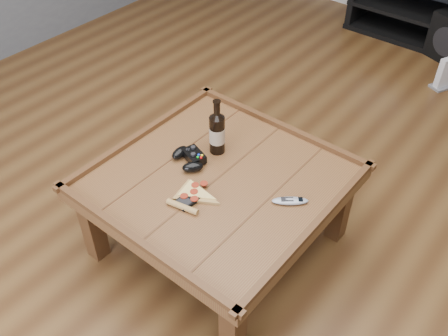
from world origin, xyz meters
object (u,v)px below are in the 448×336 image
Objects in this scene: game_console at (447,74)px; media_console at (440,14)px; game_controller at (190,158)px; beer_bottle at (217,132)px; remote_control at (290,201)px; smartphone at (189,199)px; coffee_table at (218,187)px; pizza_slice at (192,195)px.

media_console is at bearing 143.27° from game_console.
game_controller is at bearing -78.17° from game_console.
beer_bottle is 1.88× the size of remote_control.
smartphone is (0.12, -0.33, -0.10)m from beer_bottle.
smartphone is 2.39m from game_console.
remote_control reaches higher than smartphone.
beer_bottle is 0.17m from game_controller.
coffee_table is 5.33× the size of game_controller.
beer_bottle is at bearing 131.00° from coffee_table.
game_controller is at bearing -120.95° from remote_control.
media_console is 10.62× the size of smartphone.
pizza_slice is at bearing -73.46° from game_console.
coffee_table is at bearing -73.83° from game_console.
media_console is at bearing 147.86° from remote_control.
coffee_table is 6.87× the size of remote_control.
game_controller is 0.68× the size of pizza_slice.
game_controller is (-0.17, -2.75, 0.23)m from media_console.
beer_bottle is 1.20× the size of game_console.
remote_control is (0.33, 0.07, 0.07)m from coffee_table.
smartphone is (0.00, -0.02, -0.00)m from pizza_slice.
coffee_table is 0.26m from beer_bottle.
coffee_table is at bearing 75.26° from pizza_slice.
beer_bottle is 0.99× the size of pizza_slice.
coffee_table is at bearing -117.11° from remote_control.
smartphone reaches higher than game_console.
media_console is 4.98× the size of beer_bottle.
media_console is at bearing 87.28° from beer_bottle.
remote_control is (0.33, -2.68, 0.22)m from media_console.
game_console is (0.33, -0.60, -0.14)m from media_console.
smartphone is at bearing -73.26° from game_console.
coffee_table is 2.19m from game_console.
smartphone is 0.88× the size of remote_control.
game_controller is 1.47× the size of smartphone.
game_console is at bearing 70.25° from pizza_slice.
coffee_table is 0.18m from pizza_slice.
smartphone is (0.16, -0.18, -0.02)m from game_controller.
remote_control is at bearing 41.87° from smartphone.
beer_bottle is (-0.12, -2.61, 0.32)m from media_console.
media_console reaches higher than remote_control.
game_console is at bearing 77.37° from beer_bottle.
remote_control is (0.34, 0.26, 0.00)m from smartphone.
coffee_table is 4.39× the size of game_console.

